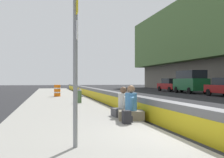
% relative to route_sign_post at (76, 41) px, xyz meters
% --- Properties ---
extents(ground_plane, '(160.00, 160.00, 0.00)m').
position_rel_route_sign_post_xyz_m(ground_plane, '(0.55, -2.90, -2.23)').
color(ground_plane, '#232326').
rests_on(ground_plane, ground).
extents(sidewalk_strip, '(80.00, 4.40, 0.14)m').
position_rel_route_sign_post_xyz_m(sidewalk_strip, '(0.55, -0.25, -2.16)').
color(sidewalk_strip, gray).
rests_on(sidewalk_strip, ground_plane).
extents(jersey_barrier, '(76.00, 0.45, 0.85)m').
position_rel_route_sign_post_xyz_m(jersey_barrier, '(0.55, -2.90, -1.81)').
color(jersey_barrier, slate).
rests_on(jersey_barrier, ground_plane).
extents(route_sign_post, '(0.44, 0.09, 3.60)m').
position_rel_route_sign_post_xyz_m(route_sign_post, '(0.00, 0.00, 0.00)').
color(route_sign_post, gray).
rests_on(route_sign_post, sidewalk_strip).
extents(fire_hydrant, '(0.26, 0.46, 0.88)m').
position_rel_route_sign_post_xyz_m(fire_hydrant, '(10.55, -1.26, -1.65)').
color(fire_hydrant, '#47663D').
rests_on(fire_hydrant, sidewalk_strip).
extents(seated_person_foreground, '(0.85, 0.95, 1.16)m').
position_rel_route_sign_post_xyz_m(seated_person_foreground, '(3.35, -2.18, -1.73)').
color(seated_person_foreground, '#706651').
rests_on(seated_person_foreground, sidewalk_strip).
extents(seated_person_middle, '(0.70, 0.81, 1.08)m').
position_rel_route_sign_post_xyz_m(seated_person_middle, '(4.28, -2.17, -1.75)').
color(seated_person_middle, '#424247').
rests_on(seated_person_middle, sidewalk_strip).
extents(backpack, '(0.32, 0.28, 0.40)m').
position_rel_route_sign_post_xyz_m(backpack, '(2.59, -1.81, -1.90)').
color(backpack, '#232328').
rests_on(backpack, sidewalk_strip).
extents(construction_barrel, '(0.54, 0.54, 0.95)m').
position_rel_route_sign_post_xyz_m(construction_barrel, '(17.48, -0.20, -1.61)').
color(construction_barrel, orange).
rests_on(construction_barrel, sidewalk_strip).
extents(parked_car_midline, '(5.17, 2.25, 2.56)m').
position_rel_route_sign_post_xyz_m(parked_car_midline, '(22.46, -15.05, -0.88)').
color(parked_car_midline, '#145128').
rests_on(parked_car_midline, ground_plane).
extents(parked_car_far, '(4.57, 2.09, 1.71)m').
position_rel_route_sign_post_xyz_m(parked_car_far, '(27.90, -15.20, -1.37)').
color(parked_car_far, maroon).
rests_on(parked_car_far, ground_plane).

